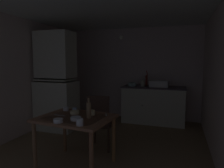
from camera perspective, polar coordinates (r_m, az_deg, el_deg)
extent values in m
plane|color=#8B6F4C|center=(4.10, -1.01, -15.54)|extent=(4.67, 4.67, 0.00)
cube|color=beige|center=(5.62, 5.39, 2.94)|extent=(3.69, 0.10, 2.40)
cube|color=beige|center=(4.76, -22.47, 1.89)|extent=(0.10, 3.77, 2.40)
cube|color=beige|center=(3.64, 27.43, 0.46)|extent=(0.10, 3.77, 2.40)
cube|color=silver|center=(3.91, -1.09, 19.93)|extent=(3.69, 3.77, 0.10)
cube|color=beige|center=(4.80, -15.05, -5.73)|extent=(0.86, 0.58, 1.08)
cube|color=beige|center=(4.70, -15.44, 7.81)|extent=(0.79, 0.49, 1.00)
cube|color=beige|center=(4.70, -15.45, 1.20)|extent=(0.78, 0.52, 0.02)
cube|color=beige|center=(5.25, 11.41, -5.78)|extent=(1.50, 0.60, 0.88)
cube|color=#574A4E|center=(5.17, 11.51, -0.87)|extent=(1.53, 0.63, 0.03)
sphere|color=#2D2823|center=(4.97, 8.38, -5.88)|extent=(0.02, 0.02, 0.02)
cube|color=white|center=(5.15, 12.89, 0.08)|extent=(0.44, 0.34, 0.15)
cube|color=black|center=(5.14, 12.91, 0.86)|extent=(0.38, 0.28, 0.01)
cylinder|color=maroon|center=(5.23, 9.54, 0.96)|extent=(0.05, 0.05, 0.28)
cylinder|color=maroon|center=(5.16, 9.44, 2.00)|extent=(0.03, 0.12, 0.03)
cylinder|color=#A12318|center=(5.28, 9.68, 3.07)|extent=(0.02, 0.16, 0.12)
cylinder|color=#ADD1C1|center=(5.21, 5.56, -0.09)|extent=(0.22, 0.22, 0.08)
cylinder|color=beige|center=(5.22, 8.49, 0.25)|extent=(0.11, 0.11, 0.15)
cube|color=brown|center=(3.03, -10.14, -9.28)|extent=(1.09, 0.90, 0.04)
cube|color=white|center=(3.02, -10.15, -8.97)|extent=(0.85, 0.70, 0.00)
cylinder|color=brown|center=(3.17, -20.72, -15.90)|extent=(0.06, 0.06, 0.70)
cylinder|color=brown|center=(2.66, -5.76, -19.94)|extent=(0.06, 0.06, 0.70)
cylinder|color=brown|center=(3.65, -12.99, -12.63)|extent=(0.06, 0.06, 0.70)
cylinder|color=#916033|center=(3.22, 0.47, -15.07)|extent=(0.06, 0.06, 0.70)
cube|color=#3C281A|center=(3.67, -2.99, -11.09)|extent=(0.44, 0.44, 0.03)
cube|color=#3D281E|center=(3.43, -3.84, -7.61)|extent=(0.38, 0.06, 0.52)
cylinder|color=#3C281A|center=(3.86, 0.22, -13.66)|extent=(0.04, 0.04, 0.41)
cylinder|color=#3C281A|center=(3.94, -4.75, -13.26)|extent=(0.04, 0.04, 0.41)
cylinder|color=#3C281A|center=(3.55, -0.98, -15.49)|extent=(0.04, 0.04, 0.41)
cylinder|color=#3C281A|center=(3.64, -6.38, -14.98)|extent=(0.04, 0.04, 0.41)
cylinder|color=white|center=(2.85, -10.03, -9.39)|extent=(0.14, 0.14, 0.05)
cylinder|color=beige|center=(3.19, -10.32, -7.73)|extent=(0.14, 0.14, 0.04)
cylinder|color=white|center=(2.79, -14.74, -9.80)|extent=(0.12, 0.12, 0.05)
cylinder|color=white|center=(2.61, -8.95, -10.40)|extent=(0.09, 0.09, 0.09)
cylinder|color=beige|center=(3.07, -5.47, -7.91)|extent=(0.08, 0.08, 0.07)
cylinder|color=white|center=(3.42, -12.67, -6.75)|extent=(0.09, 0.09, 0.06)
cylinder|color=#9EB2C6|center=(3.33, -10.28, -7.02)|extent=(0.08, 0.08, 0.06)
cylinder|color=olive|center=(2.92, -6.46, -7.27)|extent=(0.07, 0.07, 0.21)
cylinder|color=olive|center=(2.89, -6.50, -4.53)|extent=(0.03, 0.03, 0.07)
cube|color=silver|center=(3.15, -14.35, -8.40)|extent=(0.17, 0.03, 0.00)
cube|color=beige|center=(3.20, -6.12, -7.99)|extent=(0.13, 0.10, 0.00)
cube|color=beige|center=(3.10, -1.63, -8.44)|extent=(0.08, 0.15, 0.00)
sphere|color=#F9EFCC|center=(4.02, 2.55, 12.80)|extent=(0.08, 0.08, 0.08)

